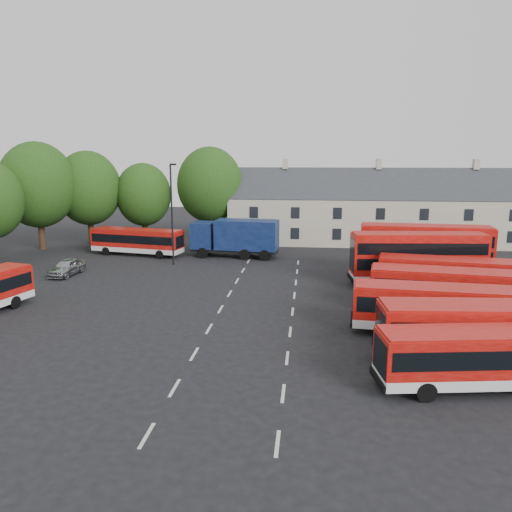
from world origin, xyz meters
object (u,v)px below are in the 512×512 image
Objects in this scene: bus_dd_south at (418,256)px; silver_car at (67,267)px; bus_row_a at (489,354)px; box_truck at (236,236)px; lamppost at (172,212)px.

silver_car is (-30.18, 0.38, -1.75)m from bus_dd_south.
bus_dd_south is (0.62, 18.67, 0.79)m from bus_row_a.
box_truck is at bearing 110.06° from bus_row_a.
silver_car is 0.44× the size of lamppost.
bus_row_a is 32.69m from box_truck.
bus_dd_south is at bearing -26.12° from box_truck.
bus_row_a is 32.56m from lamppost.
box_truck is 0.94× the size of lamppost.
lamppost is at bearing 160.17° from bus_dd_south.
box_truck reaches higher than silver_car.
bus_row_a is at bearing -28.16° from silver_car.
bus_dd_south is 22.81m from lamppost.
box_truck is 2.14× the size of silver_car.
silver_car is (-13.83, -9.61, -1.47)m from box_truck.
lamppost is at bearing -137.16° from box_truck.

